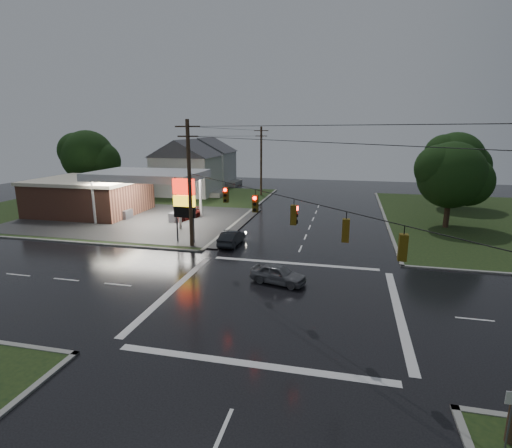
% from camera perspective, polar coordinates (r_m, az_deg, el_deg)
% --- Properties ---
extents(ground, '(120.00, 120.00, 0.00)m').
position_cam_1_polar(ground, '(24.92, 3.22, -10.81)').
color(ground, black).
rests_on(ground, ground).
extents(grass_nw, '(36.00, 36.00, 0.08)m').
position_cam_1_polar(grass_nw, '(57.75, -18.19, 2.66)').
color(grass_nw, black).
rests_on(grass_nw, ground).
extents(gas_station, '(26.20, 18.00, 5.60)m').
position_cam_1_polar(gas_station, '(51.97, -21.65, 4.04)').
color(gas_station, '#2D2D2D').
rests_on(gas_station, ground).
extents(pylon_sign, '(2.00, 0.35, 6.00)m').
position_cam_1_polar(pylon_sign, '(36.41, -10.22, 3.43)').
color(pylon_sign, '#59595E').
rests_on(pylon_sign, ground).
extents(utility_pole_nw, '(2.20, 0.32, 11.00)m').
position_cam_1_polar(utility_pole_nw, '(34.85, -9.47, 5.86)').
color(utility_pole_nw, '#382619').
rests_on(utility_pole_nw, ground).
extents(utility_pole_n, '(2.20, 0.32, 10.50)m').
position_cam_1_polar(utility_pole_n, '(62.02, 0.74, 9.10)').
color(utility_pole_n, '#382619').
rests_on(utility_pole_n, ground).
extents(traffic_signals, '(26.87, 26.87, 1.47)m').
position_cam_1_polar(traffic_signals, '(23.00, 3.48, 4.04)').
color(traffic_signals, black).
rests_on(traffic_signals, ground).
extents(house_near, '(11.05, 8.48, 8.60)m').
position_cam_1_polar(house_near, '(63.69, -9.87, 8.07)').
color(house_near, silver).
rests_on(house_near, ground).
extents(house_far, '(11.05, 8.48, 8.60)m').
position_cam_1_polar(house_far, '(75.18, -7.00, 8.97)').
color(house_far, silver).
rests_on(house_far, ground).
extents(tree_nw_behind, '(8.93, 7.60, 10.00)m').
position_cam_1_polar(tree_nw_behind, '(64.65, -22.78, 8.88)').
color(tree_nw_behind, black).
rests_on(tree_nw_behind, ground).
extents(tree_ne_near, '(7.99, 6.80, 8.98)m').
position_cam_1_polar(tree_ne_near, '(45.80, 26.29, 6.26)').
color(tree_ne_near, black).
rests_on(tree_ne_near, ground).
extents(tree_ne_far, '(8.46, 7.20, 9.80)m').
position_cam_1_polar(tree_ne_far, '(58.07, 26.69, 8.09)').
color(tree_ne_far, black).
rests_on(tree_ne_far, ground).
extents(car_north, '(1.58, 4.11, 1.34)m').
position_cam_1_polar(car_north, '(36.01, -3.49, -1.94)').
color(car_north, black).
rests_on(car_north, ground).
extents(car_crossing, '(4.10, 2.47, 1.31)m').
position_cam_1_polar(car_crossing, '(27.25, 3.17, -7.14)').
color(car_crossing, slate).
rests_on(car_crossing, ground).
extents(car_pump, '(3.01, 4.60, 1.24)m').
position_cam_1_polar(car_pump, '(46.58, -10.08, 1.38)').
color(car_pump, maroon).
rests_on(car_pump, ground).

